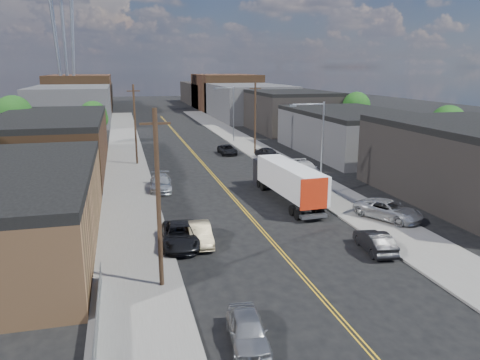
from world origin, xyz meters
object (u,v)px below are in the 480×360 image
car_right_oncoming (375,241)px  car_left_b (199,234)px  car_left_a (248,330)px  car_left_d (161,183)px  car_right_lot_a (388,210)px  semi_truck (285,178)px  car_ahead_truck (227,150)px  car_right_lot_b (306,169)px  car_left_c (180,235)px  car_right_lot_c (269,153)px

car_right_oncoming → car_left_b: bearing=-14.1°
car_left_a → car_left_d: size_ratio=0.78×
car_right_lot_a → car_left_d: bearing=112.0°
semi_truck → car_left_d: semi_truck is taller
semi_truck → car_left_d: bearing=146.4°
car_left_a → car_left_b: 12.61m
car_left_a → car_right_lot_a: 20.74m
car_ahead_truck → car_left_a: bearing=-102.0°
car_left_a → car_right_lot_b: car_right_lot_b is taller
semi_truck → car_right_lot_a: 9.96m
car_left_c → car_ahead_truck: 35.00m
car_left_d → car_ahead_truck: car_left_d is taller
car_right_lot_b → car_ahead_truck: (-5.47, 15.89, -0.27)m
car_ahead_truck → car_left_c: bearing=-108.5°
car_left_a → car_left_d: 28.06m
semi_truck → car_left_d: (-10.90, 6.30, -1.28)m
car_right_lot_b → car_ahead_truck: size_ratio=1.13×
car_left_a → car_right_lot_b: (14.97, 29.94, 0.22)m
car_left_b → car_left_c: 1.35m
car_right_lot_a → car_left_c: bearing=156.3°
car_right_oncoming → car_right_lot_b: (3.89, 21.62, 0.21)m
car_left_b → car_ahead_truck: car_left_b is taller
car_right_oncoming → semi_truck: bearing=-76.3°
semi_truck → car_ahead_truck: semi_truck is taller
car_right_lot_a → car_ahead_truck: (-5.96, 32.01, -0.26)m
car_left_a → car_right_lot_a: (15.46, 13.82, 0.22)m
semi_truck → car_right_lot_a: semi_truck is taller
car_right_oncoming → car_ahead_truck: size_ratio=0.92×
semi_truck → car_left_c: (-10.90, -9.15, -1.29)m
semi_truck → car_right_oncoming: 13.57m
car_right_lot_c → car_right_oncoming: bearing=-119.1°
car_left_c → car_right_lot_c: (15.41, 28.25, 0.12)m
car_left_b → car_right_lot_a: 15.56m
semi_truck → car_right_lot_c: (4.51, 19.10, -1.17)m
car_left_d → car_right_lot_c: 20.03m
car_left_d → car_right_lot_c: (15.41, 12.80, 0.11)m
semi_truck → car_right_oncoming: bearing=-86.9°
car_right_lot_a → car_ahead_truck: car_right_lot_a is taller
semi_truck → car_left_c: size_ratio=2.55×
car_left_a → car_right_lot_b: 33.47m
car_left_c → car_ahead_truck: bearing=76.6°
semi_truck → car_left_b: 13.27m
car_left_d → car_right_lot_b: (16.37, 1.91, 0.16)m
car_left_b → car_ahead_truck: size_ratio=0.94×
car_ahead_truck → car_right_lot_a: bearing=-79.8°
car_left_c → car_ahead_truck: size_ratio=1.16×
car_right_lot_b → car_ahead_truck: 16.81m
car_left_d → car_right_oncoming: 23.33m
car_left_c → car_right_lot_b: bearing=51.4°
car_left_d → car_right_lot_c: bearing=44.0°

